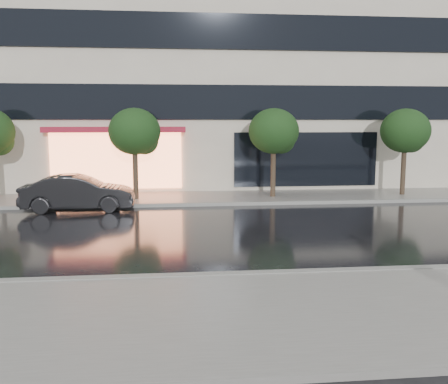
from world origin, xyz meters
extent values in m
plane|color=black|center=(0.00, 0.00, 0.00)|extent=(120.00, 120.00, 0.00)
cube|color=slate|center=(0.00, -3.25, 0.06)|extent=(60.00, 4.50, 0.12)
cube|color=slate|center=(0.00, 10.25, 0.06)|extent=(60.00, 3.50, 0.12)
cube|color=gray|center=(0.00, -1.00, 0.07)|extent=(60.00, 0.25, 0.14)
cube|color=gray|center=(0.00, 8.50, 0.07)|extent=(60.00, 0.25, 0.14)
cube|color=beige|center=(0.00, 18.00, 9.00)|extent=(30.00, 12.00, 18.00)
cube|color=black|center=(0.00, 11.94, 4.30)|extent=(28.00, 0.12, 1.60)
cube|color=black|center=(0.00, 11.94, 7.50)|extent=(28.00, 0.12, 1.60)
cube|color=#FF8C59|center=(-4.00, 11.92, 1.60)|extent=(6.00, 0.10, 2.60)
cube|color=maroon|center=(-4.00, 11.59, 3.05)|extent=(6.40, 0.70, 0.25)
cube|color=black|center=(5.00, 11.94, 1.60)|extent=(7.00, 0.10, 2.60)
cylinder|color=#33261C|center=(-3.00, 10.00, 1.10)|extent=(0.22, 0.22, 2.20)
ellipsoid|color=black|center=(-3.00, 10.00, 3.00)|extent=(2.20, 2.20, 1.98)
sphere|color=black|center=(-2.60, 10.20, 2.60)|extent=(1.20, 1.20, 1.20)
cylinder|color=#33261C|center=(3.00, 10.00, 1.10)|extent=(0.22, 0.22, 2.20)
ellipsoid|color=black|center=(3.00, 10.00, 3.00)|extent=(2.20, 2.20, 1.98)
sphere|color=black|center=(3.40, 10.20, 2.60)|extent=(1.20, 1.20, 1.20)
cylinder|color=#33261C|center=(9.00, 10.00, 1.10)|extent=(0.22, 0.22, 2.20)
ellipsoid|color=black|center=(9.00, 10.00, 3.00)|extent=(2.20, 2.20, 1.98)
sphere|color=black|center=(9.40, 10.20, 2.60)|extent=(1.20, 1.20, 1.20)
imported|color=black|center=(-5.04, 7.91, 0.70)|extent=(4.28, 1.59, 1.40)
camera|label=1|loc=(-1.43, -11.54, 3.47)|focal=40.00mm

